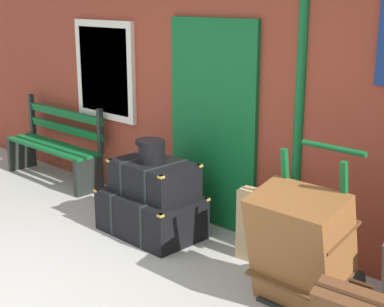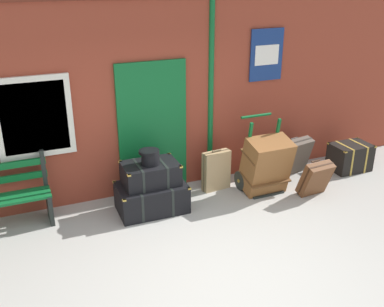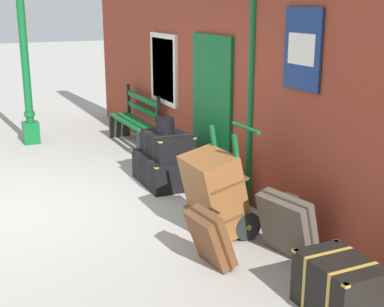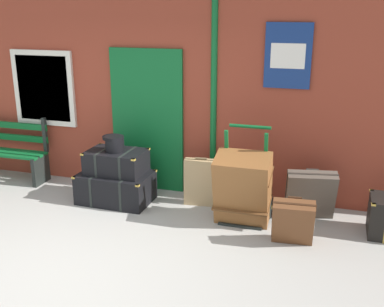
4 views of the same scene
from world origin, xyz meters
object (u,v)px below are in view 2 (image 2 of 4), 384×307
at_px(steamer_trunk_middle, 151,174).
at_px(corner_trunk, 350,157).
at_px(large_brown_trunk, 266,165).
at_px(steamer_trunk_base, 152,197).
at_px(suitcase_tan, 315,179).
at_px(porters_trolley, 260,173).
at_px(suitcase_caramel, 216,170).
at_px(suitcase_oxblood, 294,157).
at_px(round_hatbox, 150,156).

height_order(steamer_trunk_middle, corner_trunk, steamer_trunk_middle).
bearing_deg(large_brown_trunk, steamer_trunk_base, 174.80).
height_order(steamer_trunk_base, suitcase_tan, suitcase_tan).
distance_m(steamer_trunk_base, corner_trunk, 3.72).
height_order(steamer_trunk_middle, porters_trolley, porters_trolley).
distance_m(steamer_trunk_base, suitcase_tan, 2.58).
relative_size(porters_trolley, suitcase_caramel, 1.74).
bearing_deg(porters_trolley, suitcase_caramel, 159.46).
bearing_deg(steamer_trunk_base, steamer_trunk_middle, 78.69).
height_order(suitcase_oxblood, corner_trunk, suitcase_oxblood).
relative_size(suitcase_oxblood, corner_trunk, 0.98).
relative_size(steamer_trunk_base, corner_trunk, 1.47).
bearing_deg(suitcase_caramel, large_brown_trunk, -32.36).
distance_m(suitcase_tan, corner_trunk, 1.33).
distance_m(steamer_trunk_base, suitcase_oxblood, 2.68).
height_order(steamer_trunk_middle, suitcase_caramel, steamer_trunk_middle).
relative_size(round_hatbox, suitcase_oxblood, 0.44).
bearing_deg(round_hatbox, steamer_trunk_base, -102.15).
distance_m(round_hatbox, porters_trolley, 1.94).
distance_m(large_brown_trunk, suitcase_oxblood, 0.92).
bearing_deg(suitcase_tan, suitcase_oxblood, 79.48).
relative_size(porters_trolley, corner_trunk, 1.73).
xyz_separation_m(steamer_trunk_base, large_brown_trunk, (1.85, -0.17, 0.27)).
bearing_deg(corner_trunk, steamer_trunk_base, -179.90).
distance_m(round_hatbox, large_brown_trunk, 1.89).
bearing_deg(round_hatbox, corner_trunk, -0.18).
bearing_deg(steamer_trunk_middle, porters_trolley, -1.19).
height_order(round_hatbox, large_brown_trunk, round_hatbox).
bearing_deg(steamer_trunk_base, large_brown_trunk, -5.20).
bearing_deg(suitcase_caramel, porters_trolley, -20.54).
height_order(steamer_trunk_middle, suitcase_oxblood, steamer_trunk_middle).
bearing_deg(porters_trolley, steamer_trunk_base, -179.88).
bearing_deg(round_hatbox, suitcase_caramel, 11.26).
distance_m(steamer_trunk_middle, large_brown_trunk, 1.86).
xyz_separation_m(suitcase_oxblood, corner_trunk, (1.05, -0.23, -0.09)).
xyz_separation_m(porters_trolley, large_brown_trunk, (-0.00, -0.17, 0.21)).
distance_m(round_hatbox, suitcase_oxblood, 2.72).
distance_m(suitcase_oxblood, corner_trunk, 1.08).
bearing_deg(suitcase_oxblood, porters_trolley, -164.18).
relative_size(steamer_trunk_middle, suitcase_oxblood, 1.21).
xyz_separation_m(suitcase_oxblood, suitcase_tan, (-0.15, -0.81, -0.04)).
bearing_deg(steamer_trunk_base, porters_trolley, 0.12).
xyz_separation_m(steamer_trunk_base, porters_trolley, (1.85, 0.00, 0.06)).
bearing_deg(steamer_trunk_middle, suitcase_tan, -13.71).
height_order(round_hatbox, suitcase_oxblood, round_hatbox).
distance_m(suitcase_oxblood, suitcase_tan, 0.82).
distance_m(porters_trolley, large_brown_trunk, 0.27).
xyz_separation_m(steamer_trunk_base, steamer_trunk_middle, (0.01, 0.04, 0.37)).
relative_size(steamer_trunk_middle, corner_trunk, 1.18).
bearing_deg(suitcase_oxblood, large_brown_trunk, -153.71).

